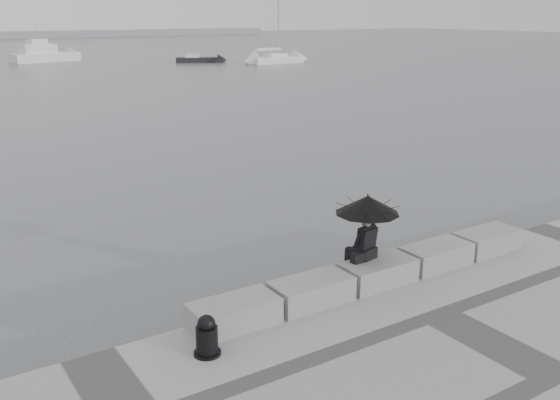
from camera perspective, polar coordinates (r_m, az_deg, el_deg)
ground at (r=13.76m, az=7.53°, el=-8.83°), size 360.00×360.00×0.00m
stone_block_far_left at (r=11.34m, az=-4.23°, el=-10.34°), size 1.60×0.80×0.50m
stone_block_left at (r=12.16m, az=2.87°, el=-8.37°), size 1.60×0.80×0.50m
stone_block_centre at (r=13.15m, az=8.93°, el=-6.56°), size 1.60×0.80×0.50m
stone_block_right at (r=14.27m, az=14.06°, el=-4.97°), size 1.60×0.80×0.50m
stone_block_far_right at (r=15.50m, az=18.38°, el=-3.59°), size 1.60×0.80×0.50m
seated_person at (r=12.85m, az=8.01°, el=-0.97°), size 1.33×1.33×1.39m
bag at (r=12.91m, az=7.19°, el=-5.24°), size 0.32×0.18×0.20m
mooring_bollard at (r=10.50m, az=-6.71°, el=-12.44°), size 0.45×0.45×0.72m
sailboat_right at (r=77.81m, az=-0.39°, el=12.78°), size 6.93×2.65×12.90m
motor_cruiser at (r=85.53m, az=-20.71°, el=12.33°), size 8.72×4.62×4.50m
small_motorboat at (r=80.15m, az=-7.40°, el=12.61°), size 5.90×3.82×1.10m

